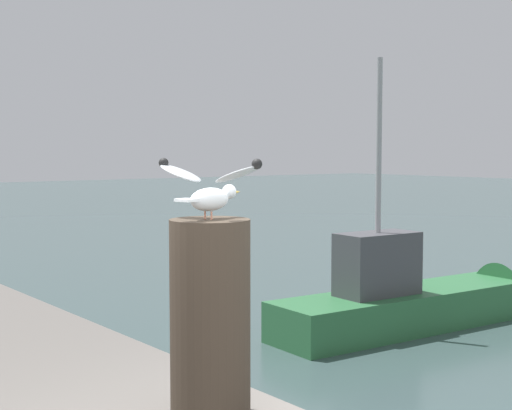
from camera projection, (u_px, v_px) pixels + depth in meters
The scene contains 3 objects.
mooring_post at pixel (210, 319), 3.22m from camera, with size 0.35×0.35×0.87m, color #382D23.
seagull at pixel (210, 190), 3.19m from camera, with size 0.55×0.39×0.26m.
boat_green at pixel (429, 298), 11.35m from camera, with size 1.35×5.35×4.12m.
Camera 1 is at (1.78, -2.18, 2.64)m, focal length 52.50 mm.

